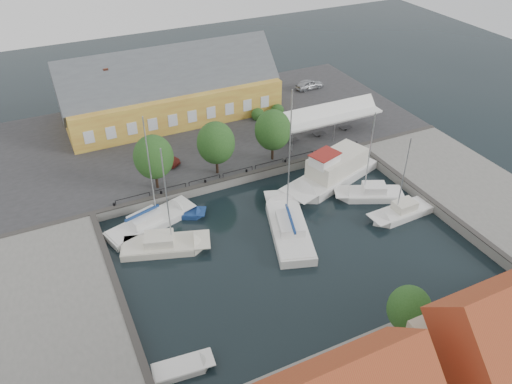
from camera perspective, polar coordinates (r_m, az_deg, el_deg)
ground at (r=49.31m, az=3.01°, el=-5.03°), size 140.00×140.00×0.00m
north_quay at (r=66.70m, az=-6.34°, el=6.83°), size 56.00×26.00×1.00m
west_quay at (r=44.02m, az=-22.57°, el=-13.58°), size 12.00×24.00×1.00m
east_quay at (r=59.79m, az=22.94°, el=0.44°), size 12.00×24.00×1.00m
quay_edge_fittings at (r=51.99m, az=0.61°, el=-1.10°), size 56.00×24.72×0.40m
warehouse at (r=69.00m, az=-10.17°, el=11.10°), size 28.56×14.00×9.55m
tent_canopy at (r=64.02m, az=8.16°, el=8.63°), size 14.00×4.00×2.83m
quay_trees at (r=54.90m, az=-4.60°, el=5.62°), size 18.20×4.20×6.30m
car_silver at (r=78.03m, az=6.10°, el=12.14°), size 4.50×2.02×1.50m
car_red at (r=59.16m, az=-10.59°, el=3.81°), size 3.44×4.13×1.33m
center_sailboat at (r=49.64m, az=3.75°, el=-4.21°), size 6.64×11.68×15.21m
trawler at (r=57.35m, az=8.77°, el=2.18°), size 13.35×7.60×5.00m
east_boat_a at (r=55.74m, az=12.92°, el=-0.35°), size 7.78×5.35×10.76m
east_boat_b at (r=53.79m, az=16.24°, el=-2.38°), size 7.25×2.65×9.91m
west_boat_a at (r=51.40m, az=-12.11°, el=-3.59°), size 9.78×5.40×12.49m
west_boat_b at (r=48.44m, az=-10.52°, el=-6.14°), size 8.81×5.36×11.50m
launch_sw at (r=39.06m, az=-8.43°, el=-19.39°), size 4.71×2.17×0.98m
launch_nw at (r=52.41m, az=-8.28°, el=-2.51°), size 4.69×3.57×0.88m
townhouses at (r=34.32m, az=26.13°, el=-18.74°), size 36.30×8.50×12.00m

